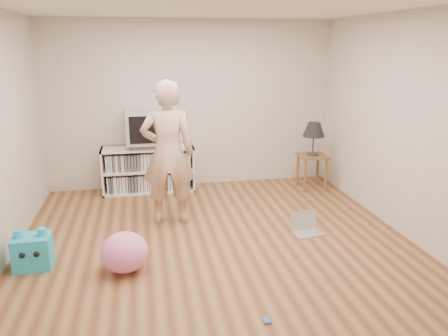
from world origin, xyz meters
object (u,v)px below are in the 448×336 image
plush_pink (125,252)px  side_table (312,163)px  media_unit (149,169)px  dvd_deck (147,145)px  crt_tv (146,127)px  laptop (306,227)px  plush_blue (33,251)px  person (168,153)px  table_lamp (314,130)px

plush_pink → side_table: bearing=37.0°
media_unit → side_table: bearing=-8.6°
dvd_deck → plush_pink: dvd_deck is taller
dvd_deck → side_table: dvd_deck is taller
media_unit → crt_tv: size_ratio=2.33×
laptop → plush_blue: 3.09m
laptop → plush_pink: size_ratio=0.82×
side_table → laptop: 1.77m
plush_blue → crt_tv: bearing=60.3°
plush_pink → crt_tv: bearing=83.1°
dvd_deck → side_table: 2.58m
media_unit → side_table: (2.54, -0.39, 0.07)m
person → crt_tv: bearing=-75.4°
table_lamp → person: size_ratio=0.28×
media_unit → table_lamp: 2.63m
person → plush_pink: person is taller
dvd_deck → table_lamp: table_lamp is taller
table_lamp → person: (-2.30, -0.93, -0.03)m
media_unit → laptop: bearing=-47.0°
side_table → crt_tv: bearing=171.8°
crt_tv → table_lamp: bearing=-8.2°
crt_tv → person: bearing=-79.8°
dvd_deck → crt_tv: 0.29m
dvd_deck → plush_pink: (-0.30, -2.51, -0.53)m
crt_tv → table_lamp: (2.54, -0.37, -0.08)m
laptop → plush_pink: (-2.14, -0.55, 0.14)m
crt_tv → laptop: crt_tv is taller
dvd_deck → crt_tv: crt_tv is taller
crt_tv → plush_pink: 2.65m
plush_blue → media_unit: bearing=60.5°
side_table → plush_blue: size_ratio=1.30×
table_lamp → laptop: 1.94m
crt_tv → table_lamp: size_ratio=1.17×
person → plush_pink: bearing=70.3°
side_table → plush_pink: size_ratio=1.15×
side_table → plush_blue: bearing=-153.3°
dvd_deck → laptop: 2.77m
crt_tv → person: size_ratio=0.33×
laptop → media_unit: bearing=123.6°
dvd_deck → laptop: size_ratio=1.15×
dvd_deck → plush_blue: (-1.23, -2.26, -0.55)m
side_table → plush_pink: side_table is taller
media_unit → laptop: size_ratio=3.56×
side_table → table_lamp: 0.53m
laptop → crt_tv: bearing=123.9°
side_table → person: 2.53m
side_table → table_lamp: size_ratio=1.07×
crt_tv → side_table: 2.63m
dvd_deck → plush_blue: 2.64m
media_unit → plush_pink: media_unit is taller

